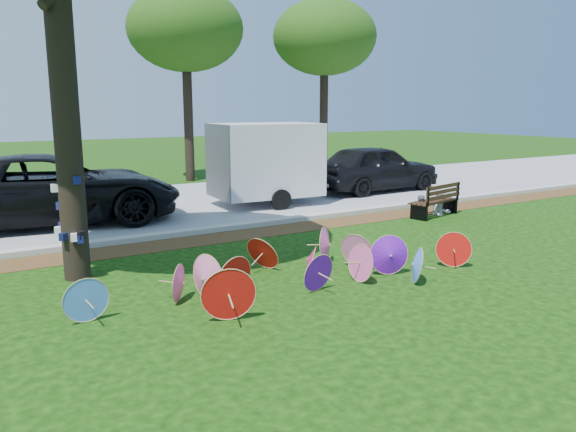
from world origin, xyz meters
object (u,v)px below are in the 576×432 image
(dark_pickup, at_px, (375,168))
(black_van, at_px, (52,189))
(parasol_pile, at_px, (300,266))
(park_bench, at_px, (433,200))
(person_left, at_px, (423,196))
(cargo_trailer, at_px, (266,160))
(person_right, at_px, (441,192))

(dark_pickup, bearing_deg, black_van, 88.53)
(parasol_pile, xyz_separation_m, black_van, (-2.62, 7.46, 0.54))
(park_bench, relative_size, person_left, 1.46)
(black_van, height_order, person_left, black_van)
(cargo_trailer, bearing_deg, parasol_pile, -111.32)
(black_van, distance_m, park_bench, 9.93)
(parasol_pile, bearing_deg, park_bench, 26.75)
(cargo_trailer, bearing_deg, person_left, -51.51)
(dark_pickup, bearing_deg, person_right, 162.18)
(park_bench, bearing_deg, person_right, -4.43)
(cargo_trailer, distance_m, person_left, 4.73)
(park_bench, xyz_separation_m, person_right, (0.35, 0.05, 0.18))
(dark_pickup, bearing_deg, park_bench, 158.15)
(park_bench, bearing_deg, black_van, 141.94)
(parasol_pile, bearing_deg, person_left, 28.46)
(dark_pickup, relative_size, park_bench, 2.86)
(dark_pickup, distance_m, person_left, 4.68)
(cargo_trailer, height_order, person_left, cargo_trailer)
(dark_pickup, xyz_separation_m, park_bench, (-1.58, -4.30, -0.38))
(cargo_trailer, distance_m, park_bench, 4.99)
(parasol_pile, xyz_separation_m, person_right, (6.68, 3.24, 0.28))
(black_van, height_order, person_right, black_van)
(park_bench, height_order, person_left, person_left)
(cargo_trailer, bearing_deg, park_bench, -48.48)
(park_bench, bearing_deg, cargo_trailer, 115.05)
(person_right, bearing_deg, parasol_pile, -138.70)
(parasol_pile, distance_m, person_right, 7.43)
(parasol_pile, height_order, park_bench, park_bench)
(dark_pickup, xyz_separation_m, person_left, (-1.93, -4.25, -0.24))
(dark_pickup, xyz_separation_m, person_right, (-1.23, -4.25, -0.20))
(black_van, relative_size, cargo_trailer, 2.08)
(parasol_pile, relative_size, black_van, 1.12)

